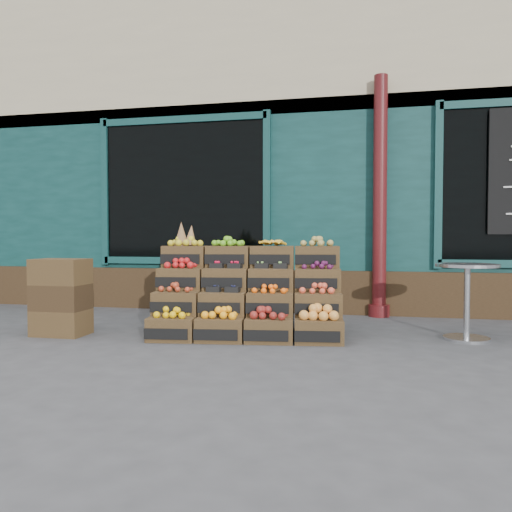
# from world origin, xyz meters

# --- Properties ---
(ground) EXTENTS (60.00, 60.00, 0.00)m
(ground) POSITION_xyz_m (0.00, 0.00, 0.00)
(ground) COLOR #3E3E41
(ground) RESTS_ON ground
(shop_facade) EXTENTS (12.00, 6.24, 4.80)m
(shop_facade) POSITION_xyz_m (0.00, 5.11, 2.40)
(shop_facade) COLOR #103937
(shop_facade) RESTS_ON ground
(crate_display) EXTENTS (2.08, 1.20, 1.24)m
(crate_display) POSITION_xyz_m (-0.25, 0.50, 0.38)
(crate_display) COLOR #45321B
(crate_display) RESTS_ON ground
(spare_crates) EXTENTS (0.55, 0.38, 0.83)m
(spare_crates) POSITION_xyz_m (-2.22, 0.02, 0.41)
(spare_crates) COLOR #45321B
(spare_crates) RESTS_ON ground
(bistro_table) EXTENTS (0.63, 0.63, 0.79)m
(bistro_table) POSITION_xyz_m (2.03, 0.65, 0.49)
(bistro_table) COLOR #B0B2B7
(bistro_table) RESTS_ON ground
(shopkeeper) EXTENTS (0.92, 0.74, 2.17)m
(shopkeeper) POSITION_xyz_m (-1.25, 2.65, 1.09)
(shopkeeper) COLOR #1E6B2B
(shopkeeper) RESTS_ON ground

